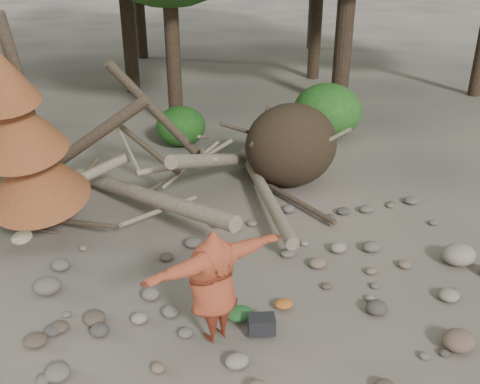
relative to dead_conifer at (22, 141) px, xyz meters
name	(u,v)px	position (x,y,z in m)	size (l,w,h in m)	color
ground	(252,313)	(3.12, -3.37, -2.11)	(120.00, 120.00, 0.00)	#514C44
deadfall_pile	(269,151)	(5.13, 0.87, -1.16)	(8.55, 5.24, 3.30)	#332619
dead_conifer	(22,141)	(0.00, 0.00, 0.00)	(2.06, 2.16, 4.35)	#4C3F30
bush_mid	(181,126)	(3.92, 4.43, -1.55)	(1.40, 1.40, 1.12)	#22591A
bush_right	(327,111)	(8.12, 3.63, -1.31)	(2.00, 2.00, 1.60)	#2B6A21
frisbee_thrower	(213,286)	(2.36, -3.78, -1.14)	(3.61, 1.12, 2.13)	#A13F24
backpack	(262,328)	(3.06, -3.90, -1.98)	(0.40, 0.27, 0.27)	black
cloth_green	(240,316)	(2.86, -3.48, -2.03)	(0.43, 0.36, 0.16)	#245A25
cloth_orange	(284,306)	(3.62, -3.46, -2.06)	(0.30, 0.25, 0.11)	#B55B1F
boulder_front_right	(459,341)	(5.62, -5.14, -1.97)	(0.48, 0.44, 0.29)	brown
boulder_mid_right	(459,255)	(7.15, -3.30, -1.93)	(0.61, 0.55, 0.37)	gray
boulder_mid_left	(47,286)	(0.08, -1.72, -1.97)	(0.46, 0.41, 0.27)	#625953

